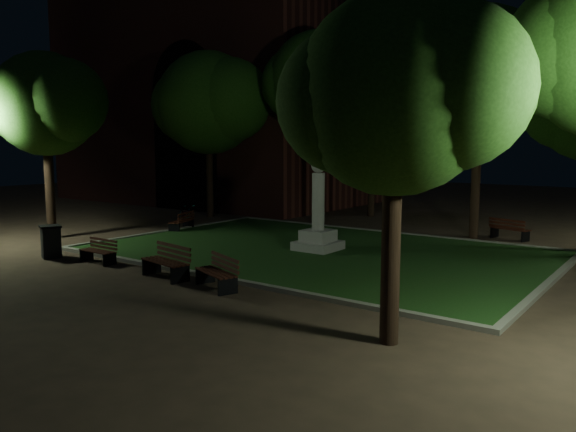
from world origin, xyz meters
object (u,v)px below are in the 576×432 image
object	(u,v)px
bench_far_side	(509,230)
bicycle	(186,213)
bench_west_near	(99,252)
trash_bin	(51,241)
bench_left_side	(183,222)
monument	(318,225)
bench_near_right	(218,273)
bench_near_left	(167,262)

from	to	relation	value
bench_far_side	bicycle	xyz separation A→B (m)	(-14.07, -4.05, 0.03)
bench_west_near	bench_far_side	size ratio (longest dim) A/B	0.85
bench_west_near	trash_bin	size ratio (longest dim) A/B	1.28
trash_bin	bicycle	size ratio (longest dim) A/B	0.67
bench_left_side	monument	bearing A→B (deg)	66.17
bench_left_side	trash_bin	size ratio (longest dim) A/B	1.49
bench_left_side	trash_bin	xyz separation A→B (m)	(0.75, -6.63, 0.16)
bench_near_right	bench_far_side	world-z (taller)	bench_near_right
bench_west_near	bench_far_side	distance (m)	15.45
bench_west_near	trash_bin	world-z (taller)	trash_bin
bench_far_side	bench_left_side	bearing A→B (deg)	43.52
bench_near_left	bench_near_right	xyz separation A→B (m)	(1.98, -0.02, -0.04)
bench_near_right	trash_bin	xyz separation A→B (m)	(-7.31, -0.33, 0.14)
monument	bench_left_side	bearing A→B (deg)	175.99
bench_west_near	bench_left_side	distance (m)	6.77
monument	trash_bin	distance (m)	9.04
bench_near_right	bench_far_side	distance (m)	13.05
bench_near_left	bench_near_right	size ratio (longest dim) A/B	1.08
bench_near_left	trash_bin	bearing A→B (deg)	-166.28
bench_left_side	bicycle	xyz separation A→B (m)	(-1.94, 2.05, 0.03)
bench_near_right	trash_bin	distance (m)	7.32
trash_bin	bicycle	distance (m)	9.08
bench_near_left	bicycle	world-z (taller)	bench_near_left
bench_far_side	trash_bin	distance (m)	17.07
trash_bin	bench_near_right	bearing A→B (deg)	2.57
bench_left_side	bench_near_right	bearing A→B (deg)	32.17
bench_west_near	bench_left_side	bearing A→B (deg)	114.25
monument	bench_near_left	world-z (taller)	monument
trash_bin	bicycle	world-z (taller)	trash_bin
bench_near_left	trash_bin	size ratio (longest dim) A/B	1.66
bench_near_left	bench_near_right	world-z (taller)	bench_near_left
bicycle	bench_far_side	bearing A→B (deg)	-52.38
bench_near_left	bicycle	distance (m)	11.56
monument	bicycle	bearing A→B (deg)	164.66
monument	bench_west_near	world-z (taller)	monument
monument	bench_west_near	distance (m)	7.35
bench_far_side	bicycle	distance (m)	14.64
bench_west_near	bench_left_side	xyz separation A→B (m)	(-2.76, 6.18, 0.04)
bench_near_right	trash_bin	size ratio (longest dim) A/B	1.54
bench_far_side	bicycle	world-z (taller)	bicycle
bench_near_right	bench_west_near	xyz separation A→B (m)	(-5.30, 0.12, -0.05)
monument	bicycle	distance (m)	9.71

